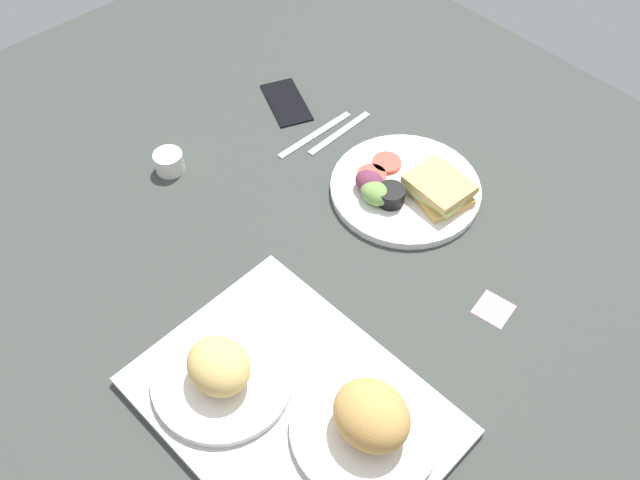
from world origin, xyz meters
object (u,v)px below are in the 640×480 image
object	(u,v)px
knife	(315,134)
sticky_note	(494,309)
bread_plate_far	(221,372)
espresso_cup	(169,162)
serving_tray	(293,406)
fork	(340,133)
plate_with_salad	(407,188)
bread_plate_near	(369,421)
cell_phone	(286,102)

from	to	relation	value
knife	sticky_note	distance (cm)	51.36
bread_plate_far	espresso_cup	bearing A→B (deg)	-25.04
serving_tray	espresso_cup	world-z (taller)	espresso_cup
fork	knife	size ratio (longest dim) A/B	0.89
bread_plate_far	serving_tray	bearing A→B (deg)	-152.25
espresso_cup	fork	world-z (taller)	espresso_cup
sticky_note	plate_with_salad	bearing A→B (deg)	-16.55
fork	plate_with_salad	bearing A→B (deg)	80.31
bread_plate_near	bread_plate_far	distance (cm)	22.76
fork	knife	world-z (taller)	same
bread_plate_far	espresso_cup	size ratio (longest dim) A/B	3.83
espresso_cup	bread_plate_far	bearing A→B (deg)	154.96
serving_tray	bread_plate_far	distance (cm)	11.72
serving_tray	espresso_cup	size ratio (longest dim) A/B	8.04
cell_phone	fork	bearing A→B (deg)	-150.88
cell_phone	espresso_cup	bearing A→B (deg)	111.66
plate_with_salad	cell_phone	distance (cm)	35.16
espresso_cup	cell_phone	world-z (taller)	espresso_cup
knife	plate_with_salad	bearing A→B (deg)	93.25
serving_tray	espresso_cup	xyz separation A→B (cm)	(53.56, -15.19, 1.20)
espresso_cup	plate_with_salad	bearing A→B (deg)	-140.78
cell_phone	serving_tray	bearing A→B (deg)	162.12
fork	sticky_note	bearing A→B (deg)	74.59
plate_with_salad	bread_plate_near	bearing A→B (deg)	126.40
bread_plate_near	fork	world-z (taller)	bread_plate_near
bread_plate_near	plate_with_salad	distance (cm)	48.31
knife	cell_phone	world-z (taller)	cell_phone
bread_plate_far	plate_with_salad	bearing A→B (deg)	-80.34
serving_tray	sticky_note	xyz separation A→B (cm)	(-9.01, -35.89, -0.74)
fork	sticky_note	distance (cm)	49.08
serving_tray	knife	world-z (taller)	serving_tray
plate_with_salad	cell_phone	size ratio (longest dim) A/B	1.95
bread_plate_near	espresso_cup	distance (cm)	64.75
knife	cell_phone	size ratio (longest dim) A/B	1.32
bread_plate_near	sticky_note	bearing A→B (deg)	-87.52
bread_plate_far	sticky_note	bearing A→B (deg)	-114.71
bread_plate_far	cell_phone	size ratio (longest dim) A/B	1.49
bread_plate_far	knife	bearing A→B (deg)	-56.07
plate_with_salad	bread_plate_far	bearing A→B (deg)	99.66
plate_with_salad	knife	bearing A→B (deg)	3.83
sticky_note	fork	bearing A→B (deg)	-12.38
fork	cell_phone	bearing A→B (deg)	-85.90
fork	knife	bearing A→B (deg)	-39.90
cell_phone	knife	bearing A→B (deg)	-168.83
bread_plate_near	knife	world-z (taller)	bread_plate_near
bread_plate_far	plate_with_salad	world-z (taller)	bread_plate_far
espresso_cup	knife	distance (cm)	29.65
espresso_cup	cell_phone	xyz separation A→B (cm)	(-0.17, -29.41, -1.60)
plate_with_salad	sticky_note	distance (cm)	28.51
bread_plate_near	plate_with_salad	world-z (taller)	bread_plate_near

